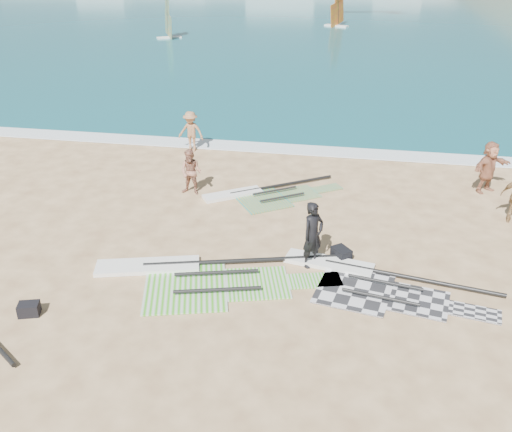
% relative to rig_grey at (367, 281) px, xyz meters
% --- Properties ---
extents(ground, '(300.00, 300.00, 0.00)m').
position_rel_rig_grey_xyz_m(ground, '(-2.58, -2.69, -0.05)').
color(ground, '#E3BB85').
rests_on(ground, ground).
extents(surf_line, '(300.00, 1.20, 0.04)m').
position_rel_rig_grey_xyz_m(surf_line, '(-2.58, 9.61, -0.05)').
color(surf_line, white).
rests_on(surf_line, ground).
extents(rig_grey, '(5.65, 2.74, 0.20)m').
position_rel_rig_grey_xyz_m(rig_grey, '(0.00, 0.00, 0.00)').
color(rig_grey, '#2A2A2D').
rests_on(rig_grey, ground).
extents(rig_green, '(6.67, 3.53, 0.21)m').
position_rel_rig_grey_xyz_m(rig_green, '(-4.40, -0.52, 0.00)').
color(rig_green, '#40BB18').
rests_on(rig_green, ground).
extents(rig_orange, '(4.71, 3.53, 0.19)m').
position_rel_rig_grey_xyz_m(rig_orange, '(-3.55, 4.85, -0.00)').
color(rig_orange, orange).
rests_on(rig_orange, ground).
extents(gear_bag_near, '(0.56, 0.47, 0.30)m').
position_rel_rig_grey_xyz_m(gear_bag_near, '(-7.86, -2.82, 0.10)').
color(gear_bag_near, black).
rests_on(gear_bag_near, ground).
extents(gear_bag_far, '(0.63, 0.65, 0.32)m').
position_rel_rig_grey_xyz_m(gear_bag_far, '(-0.72, 1.09, 0.11)').
color(gear_bag_far, black).
rests_on(gear_bag_far, ground).
extents(person_wetsuit, '(0.78, 0.80, 1.86)m').
position_rel_rig_grey_xyz_m(person_wetsuit, '(-1.49, 0.61, 0.88)').
color(person_wetsuit, black).
rests_on(person_wetsuit, ground).
extents(beachgoer_left, '(0.84, 0.68, 1.59)m').
position_rel_rig_grey_xyz_m(beachgoer_left, '(-6.00, 4.63, 0.75)').
color(beachgoer_left, '#A46E57').
rests_on(beachgoer_left, ground).
extents(beachgoer_mid, '(1.15, 0.75, 1.67)m').
position_rel_rig_grey_xyz_m(beachgoer_mid, '(-7.21, 8.81, 0.78)').
color(beachgoer_mid, '#A06F4A').
rests_on(beachgoer_mid, ground).
extents(beachgoer_right, '(1.63, 1.49, 1.81)m').
position_rel_rig_grey_xyz_m(beachgoer_right, '(4.01, 6.64, 0.86)').
color(beachgoer_right, '#AF6F4F').
rests_on(beachgoer_right, ground).
extents(windsurfer_left, '(2.10, 2.23, 3.79)m').
position_rel_rig_grey_xyz_m(windsurfer_left, '(-16.88, 35.61, 1.10)').
color(windsurfer_left, white).
rests_on(windsurfer_left, ground).
extents(windsurfer_centre, '(2.40, 2.62, 4.25)m').
position_rel_rig_grey_xyz_m(windsurfer_centre, '(-3.13, 44.95, 1.20)').
color(windsurfer_centre, white).
rests_on(windsurfer_centre, ground).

